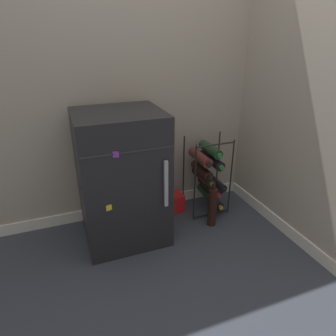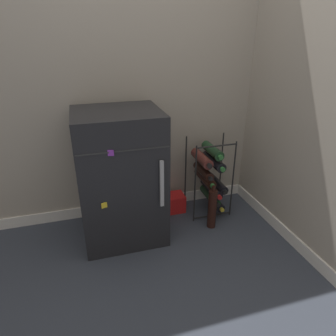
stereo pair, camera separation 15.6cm
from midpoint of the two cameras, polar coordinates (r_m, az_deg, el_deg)
The scene contains 6 objects.
ground_plane at distance 2.19m, azimuth 4.99°, elevation -15.48°, with size 14.00×14.00×0.00m, color #333842.
wall_back at distance 2.32m, azimuth -0.25°, elevation 20.49°, with size 6.57×0.07×2.50m.
mini_fridge at distance 2.12m, azimuth -6.90°, elevation -1.72°, with size 0.57×0.54×0.94m.
wine_rack at distance 2.47m, azimuth 9.77°, elevation -1.49°, with size 0.33×0.32×0.65m.
soda_box at distance 2.56m, azimuth 2.21°, elevation -6.72°, with size 0.23×0.15×0.15m.
loose_bottle_floor at distance 2.36m, azimuth 10.31°, elevation -7.64°, with size 0.07×0.07×0.36m.
Camera 2 is at (-0.58, -1.57, 1.40)m, focal length 32.00 mm.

